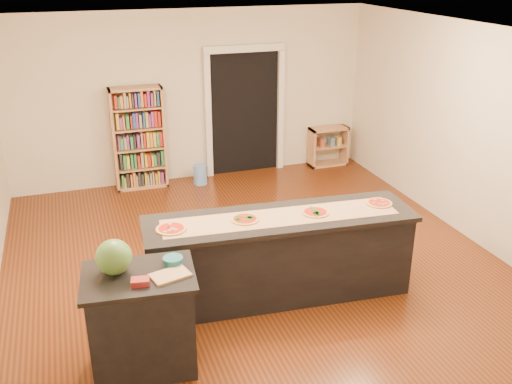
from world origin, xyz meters
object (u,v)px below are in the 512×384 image
object	(u,v)px
low_shelf	(328,146)
watermelon	(114,257)
kitchen_island	(280,256)
side_counter	(142,321)
bookshelf	(139,139)
waste_bin	(200,175)

from	to	relation	value
low_shelf	watermelon	xyz separation A→B (m)	(-4.19, -4.41, 0.78)
watermelon	kitchen_island	bearing A→B (deg)	19.61
kitchen_island	watermelon	bearing A→B (deg)	-155.75
side_counter	low_shelf	size ratio (longest dim) A/B	1.41
low_shelf	bookshelf	bearing A→B (deg)	179.96
side_counter	waste_bin	size ratio (longest dim) A/B	3.00
kitchen_island	side_counter	world-z (taller)	side_counter
low_shelf	waste_bin	world-z (taller)	low_shelf
waste_bin	kitchen_island	bearing A→B (deg)	-89.14
waste_bin	side_counter	bearing A→B (deg)	-109.94
side_counter	watermelon	size ratio (longest dim) A/B	3.12
watermelon	bookshelf	bearing A→B (deg)	79.63
watermelon	side_counter	bearing A→B (deg)	-27.34
kitchen_island	low_shelf	size ratio (longest dim) A/B	4.19
side_counter	waste_bin	bearing A→B (deg)	76.11
bookshelf	watermelon	distance (m)	4.49
bookshelf	low_shelf	xyz separation A→B (m)	(3.38, -0.00, -0.48)
kitchen_island	low_shelf	xyz separation A→B (m)	(2.38, 3.76, -0.14)
low_shelf	waste_bin	distance (m)	2.45
kitchen_island	low_shelf	distance (m)	4.46
low_shelf	watermelon	distance (m)	6.13
low_shelf	side_counter	bearing A→B (deg)	-131.65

